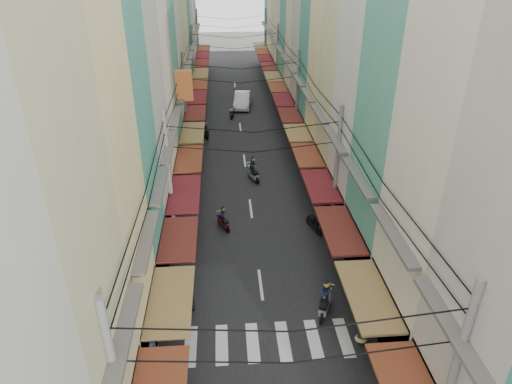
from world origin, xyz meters
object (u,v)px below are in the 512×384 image
market_umbrella (405,304)px  bicycle (360,271)px  white_car (242,107)px  traffic_sign (383,303)px

market_umbrella → bicycle: bearing=95.1°
white_car → traffic_sign: (4.50, -34.72, 2.03)m
white_car → market_umbrella: market_umbrella is taller
bicycle → market_umbrella: bearing=-168.7°
white_car → market_umbrella: bearing=-74.6°
bicycle → traffic_sign: 5.24m
market_umbrella → traffic_sign: 1.00m
traffic_sign → bicycle: bearing=83.3°
white_car → bicycle: 30.35m
bicycle → market_umbrella: market_umbrella is taller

